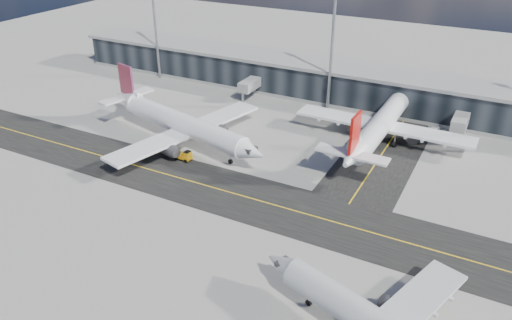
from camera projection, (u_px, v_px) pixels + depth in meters
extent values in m
plane|color=gray|center=(225.00, 206.00, 82.37)|extent=(300.00, 300.00, 0.00)
cube|color=black|center=(237.00, 194.00, 85.49)|extent=(180.00, 14.00, 0.02)
cube|color=black|center=(388.00, 145.00, 102.30)|extent=(14.00, 50.00, 0.02)
cube|color=yellow|center=(237.00, 194.00, 85.48)|extent=(180.00, 0.25, 0.01)
cube|color=yellow|center=(388.00, 145.00, 102.29)|extent=(0.25, 50.00, 0.01)
cube|color=black|center=(339.00, 84.00, 123.46)|extent=(150.00, 12.00, 8.00)
cube|color=gray|center=(340.00, 67.00, 121.39)|extent=(152.00, 13.00, 0.80)
cube|color=gray|center=(337.00, 98.00, 125.15)|extent=(150.00, 12.20, 0.80)
cube|color=gray|center=(252.00, 83.00, 125.67)|extent=(3.00, 10.00, 2.40)
cylinder|color=gray|center=(243.00, 98.00, 122.85)|extent=(0.60, 0.60, 2.40)
cube|color=gray|center=(461.00, 120.00, 105.10)|extent=(3.00, 10.00, 2.40)
cylinder|color=gray|center=(455.00, 139.00, 102.27)|extent=(0.60, 0.60, 2.40)
cylinder|color=gray|center=(156.00, 27.00, 133.87)|extent=(0.70, 0.70, 28.00)
cylinder|color=gray|center=(332.00, 51.00, 113.30)|extent=(0.70, 0.70, 28.00)
cylinder|color=white|center=(184.00, 124.00, 100.88)|extent=(32.79, 12.03, 4.36)
cone|color=white|center=(252.00, 152.00, 90.03)|extent=(6.33, 5.53, 4.36)
cone|color=white|center=(127.00, 99.00, 111.75)|extent=(7.39, 5.79, 4.36)
cube|color=white|center=(188.00, 131.00, 100.75)|extent=(14.13, 37.28, 0.54)
cylinder|color=#2D2D30|center=(215.00, 128.00, 105.00)|extent=(5.04, 3.53, 2.51)
cylinder|color=#2D2D30|center=(166.00, 148.00, 96.36)|extent=(5.04, 3.53, 2.51)
cube|color=#B8BABD|center=(215.00, 124.00, 104.59)|extent=(2.22, 0.94, 0.87)
cube|color=#B8BABD|center=(166.00, 144.00, 95.95)|extent=(2.22, 0.94, 0.87)
cube|color=#6F2B49|center=(126.00, 80.00, 109.28)|extent=(4.56, 1.57, 6.76)
cube|color=white|center=(127.00, 96.00, 111.44)|extent=(6.08, 13.43, 0.38)
cube|color=#2D2D30|center=(249.00, 149.00, 90.14)|extent=(2.69, 2.85, 0.76)
cylinder|color=gray|center=(230.00, 158.00, 94.65)|extent=(0.32, 0.32, 2.18)
cylinder|color=black|center=(230.00, 161.00, 95.04)|extent=(1.04, 0.60, 0.98)
cylinder|color=black|center=(193.00, 135.00, 105.44)|extent=(1.29, 0.82, 1.20)
cylinder|color=black|center=(169.00, 145.00, 101.13)|extent=(1.29, 0.82, 1.20)
cylinder|color=white|center=(382.00, 123.00, 101.75)|extent=(4.87, 32.50, 4.32)
cone|color=white|center=(404.00, 95.00, 115.98)|extent=(4.41, 5.48, 4.32)
cone|color=white|center=(352.00, 158.00, 86.80)|extent=(4.43, 6.56, 4.32)
cube|color=white|center=(383.00, 126.00, 103.10)|extent=(36.85, 6.02, 0.54)
cylinder|color=#2D2D30|center=(354.00, 123.00, 107.25)|extent=(2.56, 4.58, 2.49)
cylinder|color=#2D2D30|center=(415.00, 135.00, 101.74)|extent=(2.56, 4.58, 2.49)
cube|color=#B8BABD|center=(354.00, 119.00, 106.84)|extent=(0.47, 2.17, 0.86)
cube|color=#B8BABD|center=(416.00, 131.00, 101.33)|extent=(0.47, 2.17, 0.86)
cube|color=#B9130C|center=(355.00, 133.00, 85.08)|extent=(0.56, 4.55, 6.70)
cube|color=white|center=(352.00, 154.00, 86.49)|extent=(13.02, 3.24, 0.38)
cube|color=#2D2D30|center=(404.00, 94.00, 115.36)|extent=(2.41, 2.20, 0.76)
cylinder|color=gray|center=(397.00, 115.00, 113.22)|extent=(0.26, 0.26, 2.16)
cylinder|color=black|center=(396.00, 118.00, 113.60)|extent=(0.39, 0.98, 0.97)
cylinder|color=black|center=(363.00, 138.00, 104.04)|extent=(0.56, 1.20, 1.19)
cylinder|color=black|center=(394.00, 144.00, 101.29)|extent=(0.56, 1.20, 1.19)
cone|color=#B8BABD|center=(282.00, 264.00, 63.58)|extent=(5.59, 5.00, 3.72)
cylinder|color=#2D2D30|center=(400.00, 312.00, 58.99)|extent=(4.38, 3.27, 2.14)
cube|color=#B8BABD|center=(401.00, 307.00, 58.64)|extent=(1.88, 0.94, 0.74)
cube|color=#2D2D30|center=(285.00, 264.00, 63.11)|extent=(2.41, 2.53, 0.65)
cylinder|color=gray|center=(309.00, 299.00, 61.83)|extent=(0.28, 0.28, 1.86)
cylinder|color=black|center=(309.00, 303.00, 62.16)|extent=(0.90, 0.57, 0.84)
cube|color=orange|center=(183.00, 156.00, 96.16)|extent=(3.51, 1.88, 0.79)
cube|color=orange|center=(187.00, 154.00, 95.33)|extent=(1.37, 1.57, 1.01)
cube|color=black|center=(187.00, 152.00, 95.14)|extent=(1.25, 1.51, 0.28)
cylinder|color=black|center=(191.00, 158.00, 96.37)|extent=(0.81, 0.35, 0.79)
cylinder|color=black|center=(186.00, 161.00, 95.29)|extent=(0.81, 0.35, 0.79)
cylinder|color=black|center=(182.00, 155.00, 97.46)|extent=(0.81, 0.35, 0.79)
cylinder|color=black|center=(177.00, 158.00, 96.37)|extent=(0.81, 0.35, 0.79)
imported|color=white|center=(434.00, 132.00, 105.90)|extent=(3.37, 6.37, 1.71)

